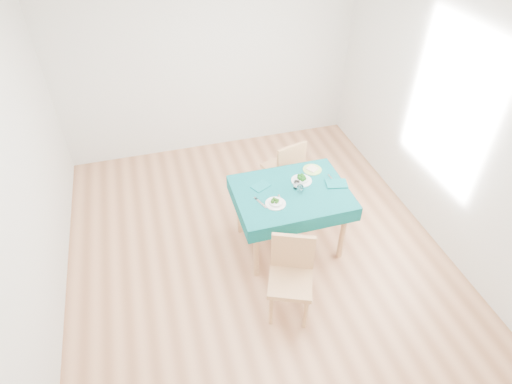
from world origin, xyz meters
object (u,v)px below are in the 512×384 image
object	(u,v)px
bowl_near	(276,202)
chair_far	(282,164)
table	(290,218)
bowl_far	(302,179)
chair_near	(291,278)
side_plate	(312,170)

from	to	relation	value
bowl_near	chair_far	bearing A→B (deg)	66.88
table	bowl_far	xyz separation A→B (m)	(0.16, 0.13, 0.41)
chair_near	side_plate	distance (m)	1.32
bowl_near	side_plate	distance (m)	0.70
chair_near	chair_far	distance (m)	1.74
chair_far	bowl_far	xyz separation A→B (m)	(-0.04, -0.70, 0.31)
chair_far	chair_near	bearing A→B (deg)	57.73
bowl_near	chair_near	bearing A→B (deg)	-96.31
chair_far	bowl_near	xyz separation A→B (m)	(-0.41, -0.97, 0.30)
chair_far	bowl_far	size ratio (longest dim) A/B	4.47
chair_near	side_plate	bearing A→B (deg)	83.63
bowl_far	side_plate	world-z (taller)	bowl_far
table	chair_near	distance (m)	0.90
chair_near	bowl_near	distance (m)	0.77
table	chair_near	xyz separation A→B (m)	(-0.30, -0.85, 0.11)
table	bowl_near	distance (m)	0.49
table	bowl_far	distance (m)	0.46
table	chair_far	bearing A→B (deg)	76.69
chair_near	bowl_far	world-z (taller)	chair_near
side_plate	bowl_far	bearing A→B (deg)	-140.50
chair_far	side_plate	distance (m)	0.63
chair_far	side_plate	xyz separation A→B (m)	(0.14, -0.55, 0.28)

